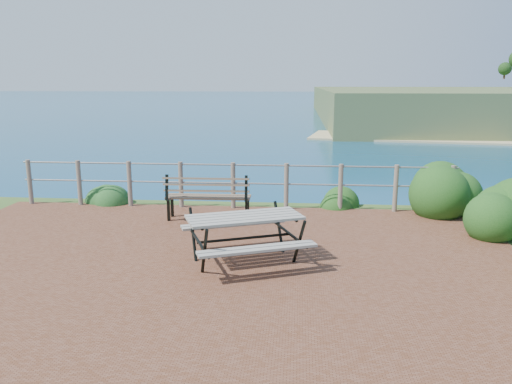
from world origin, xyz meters
TOP-DOWN VIEW (x-y plane):
  - ground at (0.00, 0.00)m, footprint 10.00×7.00m
  - ocean at (0.00, 200.00)m, footprint 1200.00×1200.00m
  - safety_railing at (0.00, 3.35)m, footprint 9.40×0.10m
  - picnic_table at (0.61, 0.06)m, footprint 1.84×1.39m
  - park_bench at (-0.37, 2.39)m, footprint 1.68×0.45m
  - shrub_right_front at (5.21, 1.80)m, footprint 1.35×1.35m
  - shrub_right_edge at (4.66, 3.45)m, footprint 1.26×1.26m
  - shrub_lip_west at (-2.97, 3.63)m, footprint 0.86×0.86m
  - shrub_lip_east at (2.29, 3.77)m, footprint 0.83×0.83m

SIDE VIEW (x-z plane):
  - ground at x=0.00m, z-range -0.06..0.06m
  - ocean at x=0.00m, z-range 0.00..0.00m
  - shrub_right_front at x=5.21m, z-range -0.96..0.96m
  - shrub_right_edge at x=4.66m, z-range -0.90..0.90m
  - shrub_lip_west at x=-2.97m, z-range -0.32..0.32m
  - shrub_lip_east at x=2.29m, z-range -0.29..0.29m
  - picnic_table at x=0.61m, z-range 0.10..0.82m
  - safety_railing at x=0.00m, z-range 0.07..1.07m
  - park_bench at x=-0.37m, z-range 0.15..1.09m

